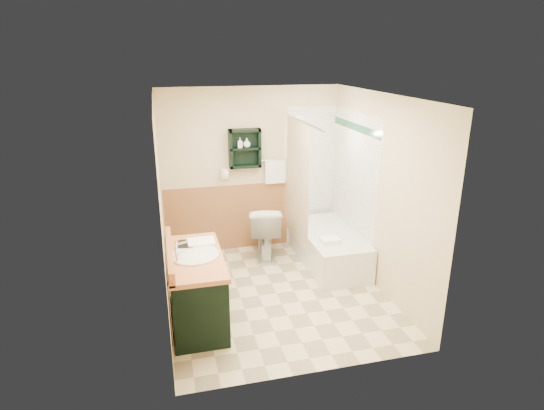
{
  "coord_description": "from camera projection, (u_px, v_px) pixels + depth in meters",
  "views": [
    {
      "loc": [
        -1.26,
        -4.82,
        2.85
      ],
      "look_at": [
        -0.01,
        0.2,
        1.09
      ],
      "focal_mm": 30.0,
      "sensor_mm": 36.0,
      "label": 1
    }
  ],
  "objects": [
    {
      "name": "tile_back",
      "position": [
        317.0,
        176.0,
        6.89
      ],
      "size": [
        0.95,
        0.95,
        2.1
      ],
      "primitive_type": null,
      "color": "white",
      "rests_on": "back_wall"
    },
    {
      "name": "left_wall",
      "position": [
        160.0,
        211.0,
        4.95
      ],
      "size": [
        0.04,
        3.0,
        2.4
      ],
      "primitive_type": "cube",
      "color": "beige",
      "rests_on": "ground"
    },
    {
      "name": "mirror_frame",
      "position": [
        163.0,
        200.0,
        4.36
      ],
      "size": [
        1.3,
        1.3,
        1.0
      ],
      "primitive_type": null,
      "color": "brown",
      "rests_on": "left_wall"
    },
    {
      "name": "towel_bar",
      "position": [
        275.0,
        160.0,
        6.61
      ],
      "size": [
        0.4,
        0.06,
        0.4
      ],
      "primitive_type": null,
      "color": "white",
      "rests_on": "back_wall"
    },
    {
      "name": "wall_shelf",
      "position": [
        245.0,
        148.0,
        6.4
      ],
      "size": [
        0.45,
        0.15,
        0.55
      ],
      "primitive_type": "cube",
      "color": "black",
      "rests_on": "back_wall"
    },
    {
      "name": "hair_dryer",
      "position": [
        224.0,
        173.0,
        6.47
      ],
      "size": [
        0.1,
        0.24,
        0.18
      ],
      "primitive_type": null,
      "color": "white",
      "rests_on": "back_wall"
    },
    {
      "name": "vanity",
      "position": [
        196.0,
        288.0,
        4.96
      ],
      "size": [
        0.59,
        1.24,
        0.79
      ],
      "primitive_type": "cube",
      "color": "black",
      "rests_on": "ground"
    },
    {
      "name": "tile_accent",
      "position": [
        355.0,
        127.0,
        6.0
      ],
      "size": [
        1.5,
        1.5,
        0.1
      ],
      "primitive_type": null,
      "color": "#154A2B",
      "rests_on": "right_wall"
    },
    {
      "name": "soap_bottle_b",
      "position": [
        247.0,
        144.0,
        6.38
      ],
      "size": [
        0.13,
        0.15,
        0.1
      ],
      "primitive_type": "imported",
      "rotation": [
        0.0,
        0.0,
        -0.25
      ],
      "color": "silver",
      "rests_on": "wall_shelf"
    },
    {
      "name": "tile_right",
      "position": [
        352.0,
        188.0,
        6.28
      ],
      "size": [
        1.5,
        1.5,
        2.1
      ],
      "primitive_type": null,
      "color": "white",
      "rests_on": "right_wall"
    },
    {
      "name": "wainscot_left",
      "position": [
        168.0,
        269.0,
        5.18
      ],
      "size": [
        2.98,
        2.98,
        1.0
      ],
      "primitive_type": null,
      "color": "#B27848",
      "rests_on": "left_wall"
    },
    {
      "name": "mirror_glass",
      "position": [
        164.0,
        200.0,
        4.36
      ],
      "size": [
        1.2,
        1.2,
        0.9
      ],
      "primitive_type": null,
      "color": "white",
      "rests_on": "left_wall"
    },
    {
      "name": "wainscot_back",
      "position": [
        252.0,
        216.0,
        6.84
      ],
      "size": [
        2.58,
        2.58,
        1.0
      ],
      "primitive_type": null,
      "color": "#B27848",
      "rests_on": "back_wall"
    },
    {
      "name": "shower_curtain",
      "position": [
        297.0,
        182.0,
        6.24
      ],
      "size": [
        1.05,
        1.05,
        1.7
      ],
      "primitive_type": null,
      "color": "beige",
      "rests_on": "curtain_rod"
    },
    {
      "name": "curtain_rod",
      "position": [
        302.0,
        121.0,
        5.8
      ],
      "size": [
        0.03,
        1.6,
        0.03
      ],
      "primitive_type": "cylinder",
      "rotation": [
        1.57,
        0.0,
        0.0
      ],
      "color": "silver",
      "rests_on": "back_wall"
    },
    {
      "name": "back_wall",
      "position": [
        251.0,
        170.0,
        6.65
      ],
      "size": [
        2.6,
        0.04,
        2.4
      ],
      "primitive_type": "cube",
      "color": "beige",
      "rests_on": "ground"
    },
    {
      "name": "soap_bottle_a",
      "position": [
        240.0,
        145.0,
        6.37
      ],
      "size": [
        0.08,
        0.15,
        0.07
      ],
      "primitive_type": "imported",
      "rotation": [
        0.0,
        0.0,
        -0.1
      ],
      "color": "silver",
      "rests_on": "wall_shelf"
    },
    {
      "name": "floor",
      "position": [
        276.0,
        293.0,
        5.64
      ],
      "size": [
        3.0,
        3.0,
        0.0
      ],
      "primitive_type": "plane",
      "color": "beige",
      "rests_on": "ground"
    },
    {
      "name": "ceiling",
      "position": [
        277.0,
        94.0,
        4.86
      ],
      "size": [
        2.6,
        3.0,
        0.04
      ],
      "primitive_type": "cube",
      "color": "white",
      "rests_on": "back_wall"
    },
    {
      "name": "toilet",
      "position": [
        265.0,
        232.0,
        6.54
      ],
      "size": [
        0.57,
        0.86,
        0.78
      ],
      "primitive_type": "imported",
      "rotation": [
        0.0,
        0.0,
        2.97
      ],
      "color": "silver",
      "rests_on": "ground"
    },
    {
      "name": "counter_towel",
      "position": [
        201.0,
        242.0,
        5.13
      ],
      "size": [
        0.3,
        0.24,
        0.04
      ],
      "primitive_type": "cube",
      "color": "white",
      "rests_on": "vanity"
    },
    {
      "name": "right_wall",
      "position": [
        381.0,
        194.0,
        5.55
      ],
      "size": [
        0.04,
        3.0,
        2.4
      ],
      "primitive_type": "cube",
      "color": "beige",
      "rests_on": "ground"
    },
    {
      "name": "vanity_book",
      "position": [
        177.0,
        236.0,
        5.04
      ],
      "size": [
        0.18,
        0.04,
        0.24
      ],
      "primitive_type": "imported",
      "rotation": [
        0.0,
        0.0,
        -0.12
      ],
      "color": "black",
      "rests_on": "vanity"
    },
    {
      "name": "tub_towel",
      "position": [
        330.0,
        240.0,
        5.92
      ],
      "size": [
        0.23,
        0.2,
        0.07
      ],
      "primitive_type": "cube",
      "color": "white",
      "rests_on": "bathtub"
    },
    {
      "name": "bathtub",
      "position": [
        329.0,
        248.0,
        6.37
      ],
      "size": [
        0.71,
        1.5,
        0.47
      ],
      "primitive_type": "cube",
      "color": "silver",
      "rests_on": "ground"
    }
  ]
}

